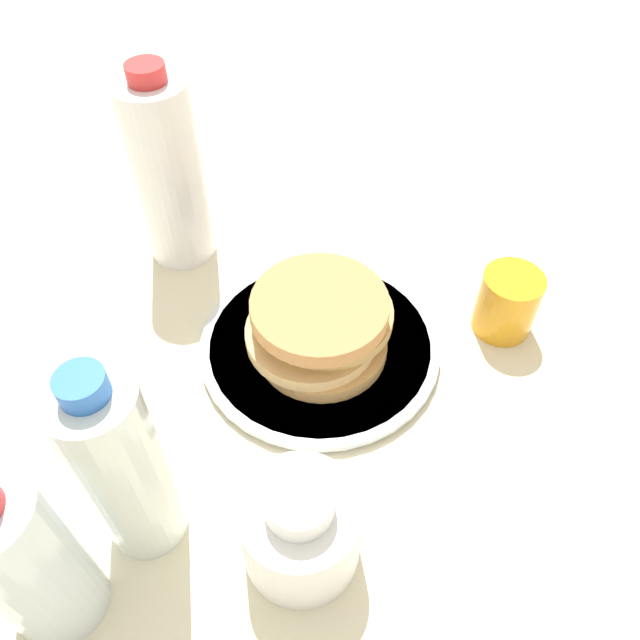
% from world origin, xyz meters
% --- Properties ---
extents(ground_plane, '(4.00, 4.00, 0.00)m').
position_xyz_m(ground_plane, '(0.00, 0.00, 0.00)').
color(ground_plane, beige).
extents(plate, '(0.25, 0.25, 0.01)m').
position_xyz_m(plate, '(-0.01, 0.01, 0.01)').
color(plate, silver).
rests_on(plate, ground_plane).
extents(pancake_stack, '(0.15, 0.15, 0.07)m').
position_xyz_m(pancake_stack, '(-0.01, 0.01, 0.05)').
color(pancake_stack, tan).
rests_on(pancake_stack, plate).
extents(juice_glass, '(0.06, 0.06, 0.07)m').
position_xyz_m(juice_glass, '(0.17, 0.08, 0.04)').
color(juice_glass, orange).
rests_on(juice_glass, ground_plane).
extents(cream_jug, '(0.10, 0.10, 0.11)m').
position_xyz_m(cream_jug, '(0.01, -0.20, 0.05)').
color(cream_jug, white).
rests_on(cream_jug, ground_plane).
extents(water_bottle_near, '(0.08, 0.08, 0.24)m').
position_xyz_m(water_bottle_near, '(-0.21, 0.13, 0.11)').
color(water_bottle_near, white).
rests_on(water_bottle_near, ground_plane).
extents(water_bottle_mid, '(0.07, 0.07, 0.19)m').
position_xyz_m(water_bottle_mid, '(-0.16, -0.28, 0.09)').
color(water_bottle_mid, silver).
rests_on(water_bottle_mid, ground_plane).
extents(water_bottle_far, '(0.07, 0.07, 0.21)m').
position_xyz_m(water_bottle_far, '(-0.12, -0.21, 0.10)').
color(water_bottle_far, silver).
rests_on(water_bottle_far, ground_plane).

